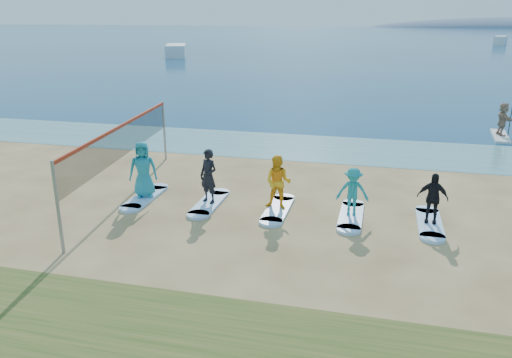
% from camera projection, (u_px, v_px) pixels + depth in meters
% --- Properties ---
extents(ground, '(600.00, 600.00, 0.00)m').
position_uv_depth(ground, '(284.00, 243.00, 13.53)').
color(ground, tan).
rests_on(ground, ground).
extents(shallow_water, '(600.00, 600.00, 0.00)m').
position_uv_depth(shallow_water, '(327.00, 148.00, 23.21)').
color(shallow_water, teal).
rests_on(shallow_water, ground).
extents(ocean, '(600.00, 600.00, 0.00)m').
position_uv_depth(ocean, '(378.00, 35.00, 161.04)').
color(ocean, navy).
rests_on(ocean, ground).
extents(volleyball_net, '(1.17, 9.03, 2.50)m').
position_uv_depth(volleyball_net, '(123.00, 141.00, 16.62)').
color(volleyball_net, gray).
rests_on(volleyball_net, ground).
extents(paddleboard, '(0.97, 3.05, 0.12)m').
position_uv_depth(paddleboard, '(500.00, 136.00, 25.34)').
color(paddleboard, silver).
rests_on(paddleboard, ground).
extents(paddleboarder, '(0.76, 1.59, 1.64)m').
position_uv_depth(paddleboarder, '(503.00, 119.00, 25.07)').
color(paddleboarder, tan).
rests_on(paddleboarder, paddleboard).
extents(boat_offshore_a, '(5.68, 9.15, 1.77)m').
position_uv_depth(boat_offshore_a, '(176.00, 56.00, 76.28)').
color(boat_offshore_a, silver).
rests_on(boat_offshore_a, ground).
extents(boat_offshore_b, '(3.79, 6.57, 1.83)m').
position_uv_depth(boat_offshore_b, '(500.00, 45.00, 106.67)').
color(boat_offshore_b, silver).
rests_on(boat_offshore_b, ground).
extents(surfboard_0, '(0.70, 2.20, 0.09)m').
position_uv_depth(surfboard_0, '(145.00, 197.00, 16.83)').
color(surfboard_0, '#A4D3FF').
rests_on(surfboard_0, ground).
extents(student_0, '(1.07, 0.88, 1.88)m').
position_uv_depth(student_0, '(143.00, 169.00, 16.53)').
color(student_0, teal).
rests_on(student_0, surfboard_0).
extents(surfboard_1, '(0.70, 2.20, 0.09)m').
position_uv_depth(surfboard_1, '(209.00, 203.00, 16.31)').
color(surfboard_1, '#A4D3FF').
rests_on(surfboard_1, ground).
extents(student_1, '(0.76, 0.64, 1.76)m').
position_uv_depth(student_1, '(208.00, 176.00, 16.02)').
color(student_1, black).
rests_on(student_1, surfboard_1).
extents(surfboard_2, '(0.70, 2.20, 0.09)m').
position_uv_depth(surfboard_2, '(278.00, 209.00, 15.78)').
color(surfboard_2, '#A4D3FF').
rests_on(surfboard_2, ground).
extents(student_2, '(0.86, 0.69, 1.71)m').
position_uv_depth(student_2, '(278.00, 182.00, 15.50)').
color(student_2, '#FFAD1A').
rests_on(student_2, surfboard_2).
extents(surfboard_3, '(0.70, 2.20, 0.09)m').
position_uv_depth(surfboard_3, '(351.00, 216.00, 15.25)').
color(surfboard_3, '#A4D3FF').
rests_on(surfboard_3, ground).
extents(student_3, '(1.00, 0.61, 1.50)m').
position_uv_depth(student_3, '(353.00, 192.00, 15.00)').
color(student_3, teal).
rests_on(student_3, surfboard_3).
extents(surfboard_4, '(0.70, 2.20, 0.09)m').
position_uv_depth(surfboard_4, '(430.00, 223.00, 14.72)').
color(surfboard_4, '#A4D3FF').
rests_on(surfboard_4, ground).
extents(student_4, '(0.92, 0.49, 1.50)m').
position_uv_depth(student_4, '(432.00, 198.00, 14.47)').
color(student_4, black).
rests_on(student_4, surfboard_4).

